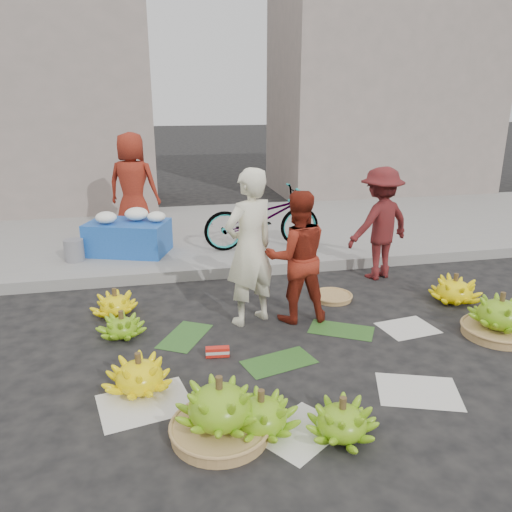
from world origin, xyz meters
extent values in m
plane|color=black|center=(0.00, 0.00, 0.00)|extent=(80.00, 80.00, 0.00)
cube|color=gray|center=(0.00, 2.20, 0.07)|extent=(40.00, 0.25, 0.15)
cube|color=gray|center=(0.00, 4.30, 0.06)|extent=(40.00, 4.00, 0.12)
cube|color=gray|center=(-4.00, 7.20, 2.00)|extent=(6.00, 3.00, 4.00)
cube|color=gray|center=(4.50, 7.70, 2.50)|extent=(5.00, 3.00, 5.00)
cylinder|color=#4C371E|center=(-1.34, -0.40, 0.28)|extent=(0.05, 0.05, 0.12)
cylinder|color=#4C371E|center=(-0.48, -1.12, 0.28)|extent=(0.05, 0.05, 0.12)
cylinder|color=#A07743|center=(-0.77, -1.11, 0.04)|extent=(0.70, 0.70, 0.09)
cylinder|color=#4C371E|center=(-0.77, -1.11, 0.42)|extent=(0.05, 0.05, 0.12)
cylinder|color=#4C371E|center=(0.07, -1.30, 0.26)|extent=(0.05, 0.05, 0.12)
cylinder|color=#A07743|center=(2.20, -0.14, 0.04)|extent=(0.69, 0.69, 0.09)
cylinder|color=#4C371E|center=(2.20, -0.14, 0.41)|extent=(0.05, 0.05, 0.12)
cylinder|color=#4C371E|center=(2.27, 0.73, 0.30)|extent=(0.05, 0.05, 0.12)
cylinder|color=#4C371E|center=(-1.52, 0.63, 0.22)|extent=(0.05, 0.05, 0.12)
cylinder|color=#4C371E|center=(-1.61, 1.21, 0.25)|extent=(0.05, 0.05, 0.12)
cylinder|color=#A07743|center=(0.90, 1.11, 0.03)|extent=(0.55, 0.55, 0.05)
cube|color=red|center=(-0.63, 0.02, 0.05)|extent=(0.23, 0.09, 0.09)
imported|color=#F2ECCB|center=(-0.18, 0.72, 0.83)|extent=(0.72, 0.62, 1.65)
imported|color=maroon|center=(0.31, 0.68, 0.71)|extent=(0.70, 0.55, 1.41)
imported|color=maroon|center=(1.76, 1.73, 0.74)|extent=(1.08, 0.82, 1.47)
cube|color=#1A4DAA|center=(-1.50, 3.16, 0.35)|extent=(1.30, 1.05, 0.47)
ellipsoid|color=white|center=(-1.78, 3.11, 0.67)|extent=(0.30, 0.30, 0.16)
ellipsoid|color=white|center=(-1.36, 3.20, 0.68)|extent=(0.34, 0.34, 0.19)
ellipsoid|color=white|center=(-1.08, 3.06, 0.66)|extent=(0.26, 0.26, 0.14)
cylinder|color=slate|center=(-2.24, 2.93, 0.27)|extent=(0.27, 0.27, 0.30)
imported|color=maroon|center=(-1.41, 4.07, 0.96)|extent=(0.96, 0.78, 1.68)
imported|color=gray|center=(0.47, 3.00, 0.58)|extent=(0.66, 1.78, 0.93)
camera|label=1|loc=(-1.16, -4.11, 2.31)|focal=35.00mm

